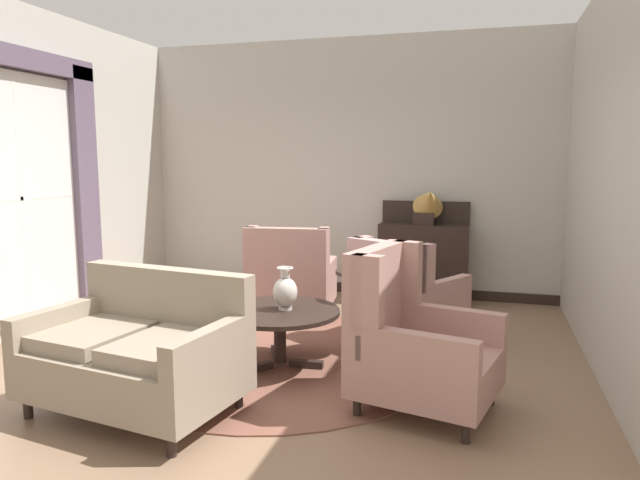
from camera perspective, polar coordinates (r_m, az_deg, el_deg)
ground at (r=4.81m, az=-5.90°, el=-12.71°), size 8.28×8.28×0.00m
wall_back at (r=7.32m, az=2.59°, el=7.13°), size 5.41×0.08×3.17m
wall_left at (r=6.65m, az=-24.72°, el=6.32°), size 0.08×4.14×3.17m
wall_right at (r=5.14m, az=26.54°, el=5.93°), size 0.08×4.14×3.17m
baseboard_back at (r=7.45m, az=2.42°, el=-4.69°), size 5.25×0.03×0.12m
area_rug at (r=5.07m, az=-4.62°, el=-11.52°), size 2.85×2.85×0.01m
window_with_curtains at (r=6.16m, az=-27.43°, el=5.14°), size 0.12×2.09×2.65m
coffee_table at (r=4.75m, az=-4.00°, el=-7.76°), size 0.98×0.98×0.48m
porcelain_vase at (r=4.70m, az=-3.46°, el=-5.05°), size 0.20×0.20×0.35m
settee at (r=4.14m, az=-17.53°, el=-10.62°), size 1.50×1.07×0.93m
armchair_beside_settee at (r=5.52m, az=8.28°, el=-5.57°), size 1.14×1.16×0.97m
armchair_far_left at (r=6.19m, az=-2.88°, el=-3.88°), size 0.95×0.91×1.01m
armchair_foreground_right at (r=4.03m, az=9.18°, el=-10.11°), size 1.05×0.98×1.10m
side_table at (r=5.08m, az=4.05°, el=-6.35°), size 0.45×0.45×0.74m
sideboard at (r=6.96m, az=10.17°, el=-1.73°), size 1.04×0.36×1.20m
gramophone at (r=6.79m, az=10.64°, el=3.63°), size 0.43×0.52×0.53m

